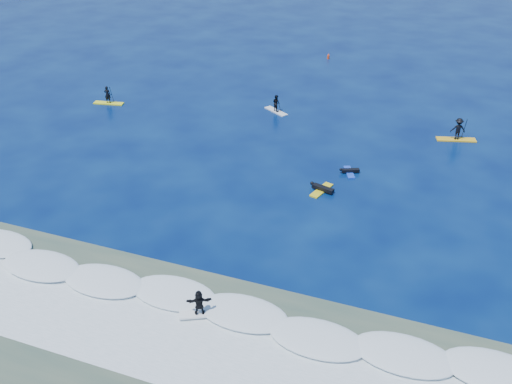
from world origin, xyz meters
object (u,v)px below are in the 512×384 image
(sup_paddler_center, at_px, (276,105))
(marker_buoy, at_px, (328,56))
(sup_paddler_right, at_px, (458,130))
(prone_paddler_far, at_px, (349,171))
(sup_paddler_left, at_px, (108,97))
(wave_surfer, at_px, (199,304))
(prone_paddler_near, at_px, (322,189))

(sup_paddler_center, bearing_deg, marker_buoy, 120.74)
(sup_paddler_right, relative_size, marker_buoy, 4.92)
(sup_paddler_right, xyz_separation_m, prone_paddler_far, (-6.98, -8.57, -0.73))
(sup_paddler_left, xyz_separation_m, marker_buoy, (15.95, 20.53, -0.33))
(wave_surfer, distance_m, marker_buoy, 43.83)
(sup_paddler_left, distance_m, prone_paddler_near, 24.48)
(sup_paddler_center, distance_m, marker_buoy, 16.94)
(sup_paddler_left, relative_size, sup_paddler_center, 1.13)
(sup_paddler_center, distance_m, prone_paddler_far, 12.64)
(sup_paddler_center, bearing_deg, prone_paddler_near, -26.02)
(prone_paddler_far, height_order, wave_surfer, wave_surfer)
(sup_paddler_left, bearing_deg, sup_paddler_center, 2.14)
(sup_paddler_center, distance_m, sup_paddler_right, 15.72)
(sup_paddler_center, bearing_deg, sup_paddler_right, 30.73)
(prone_paddler_near, xyz_separation_m, wave_surfer, (-2.55, -14.33, 0.68))
(prone_paddler_near, bearing_deg, sup_paddler_right, -19.18)
(sup_paddler_right, xyz_separation_m, wave_surfer, (-10.76, -26.14, -0.02))
(sup_paddler_right, bearing_deg, prone_paddler_near, -140.16)
(prone_paddler_near, relative_size, prone_paddler_far, 1.24)
(sup_paddler_left, height_order, prone_paddler_near, sup_paddler_left)
(wave_surfer, xyz_separation_m, marker_buoy, (-4.36, 43.61, -0.56))
(sup_paddler_left, bearing_deg, marker_buoy, 41.09)
(prone_paddler_far, bearing_deg, wave_surfer, 144.20)
(sup_paddler_right, xyz_separation_m, prone_paddler_near, (-8.21, -11.81, -0.70))
(prone_paddler_near, height_order, prone_paddler_far, prone_paddler_near)
(prone_paddler_far, distance_m, wave_surfer, 17.99)
(sup_paddler_center, relative_size, marker_buoy, 3.87)
(prone_paddler_far, relative_size, marker_buoy, 2.89)
(prone_paddler_near, bearing_deg, prone_paddler_far, -5.23)
(sup_paddler_left, bearing_deg, sup_paddler_right, -5.45)
(marker_buoy, bearing_deg, sup_paddler_right, -49.12)
(prone_paddler_near, bearing_deg, wave_surfer, -174.45)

